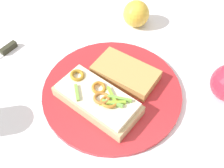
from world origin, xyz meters
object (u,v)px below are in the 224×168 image
at_px(sandwich, 97,99).
at_px(knife, 4,52).
at_px(apple_2, 136,14).
at_px(bread_slice_side, 126,73).
at_px(plate, 112,91).

relative_size(sandwich, knife, 1.86).
height_order(apple_2, knife, apple_2).
bearing_deg(sandwich, bread_slice_side, -89.87).
bearing_deg(plate, knife, 155.30).
bearing_deg(apple_2, sandwich, -109.93).
relative_size(plate, apple_2, 4.29).
xyz_separation_m(bread_slice_side, knife, (-0.30, 0.09, -0.02)).
bearing_deg(knife, apple_2, 145.34).
relative_size(plate, knife, 2.94).
bearing_deg(apple_2, plate, -106.18).
height_order(bread_slice_side, knife, bread_slice_side).
bearing_deg(plate, sandwich, -129.18).
height_order(plate, bread_slice_side, bread_slice_side).
bearing_deg(apple_2, bread_slice_side, -100.66).
distance_m(sandwich, knife, 0.29).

